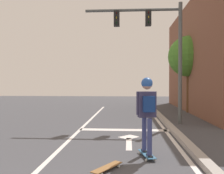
{
  "coord_description": "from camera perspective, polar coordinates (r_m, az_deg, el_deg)",
  "views": [
    {
      "loc": [
        2.08,
        -1.36,
        1.72
      ],
      "look_at": [
        1.56,
        6.46,
        1.59
      ],
      "focal_mm": 38.92,
      "sensor_mm": 36.0,
      "label": 1
    }
  ],
  "objects": [
    {
      "name": "lane_line_curbside",
      "position": [
        7.68,
        14.1,
        -12.0
      ],
      "size": [
        0.12,
        20.0,
        0.01
      ],
      "primitive_type": "cube",
      "color": "silver",
      "rests_on": "ground"
    },
    {
      "name": "skateboard",
      "position": [
        5.88,
        8.17,
        -15.36
      ],
      "size": [
        0.38,
        0.81,
        0.08
      ],
      "color": "#316389",
      "rests_on": "ground"
    },
    {
      "name": "roadside_tree",
      "position": [
        14.96,
        17.58,
        6.81
      ],
      "size": [
        2.39,
        2.39,
        4.48
      ],
      "color": "brown",
      "rests_on": "ground"
    },
    {
      "name": "lane_line_center",
      "position": [
        7.77,
        -9.66,
        -11.84
      ],
      "size": [
        0.12,
        20.0,
        0.01
      ],
      "primitive_type": "cube",
      "color": "silver",
      "rests_on": "ground"
    },
    {
      "name": "traffic_signal_mast",
      "position": [
        10.59,
        10.05,
        11.31
      ],
      "size": [
        4.09,
        0.34,
        5.1
      ],
      "color": "#515655",
      "rests_on": "ground"
    },
    {
      "name": "lane_arrow_head",
      "position": [
        7.9,
        3.99,
        -11.62
      ],
      "size": [
        0.71,
        0.71,
        0.01
      ],
      "primitive_type": "cube",
      "rotation": [
        0.0,
        0.0,
        0.79
      ],
      "color": "silver",
      "rests_on": "ground"
    },
    {
      "name": "stop_bar",
      "position": [
        9.03,
        2.92,
        -10.02
      ],
      "size": [
        3.26,
        0.4,
        0.01
      ],
      "primitive_type": "cube",
      "color": "silver",
      "rests_on": "ground"
    },
    {
      "name": "spare_skateboard",
      "position": [
        5.02,
        -1.14,
        -18.33
      ],
      "size": [
        0.59,
        0.78,
        0.08
      ],
      "color": "olive",
      "rests_on": "ground"
    },
    {
      "name": "lane_arrow_stem",
      "position": [
        7.07,
        4.0,
        -13.12
      ],
      "size": [
        0.16,
        1.4,
        0.01
      ],
      "primitive_type": "cube",
      "color": "silver",
      "rests_on": "ground"
    },
    {
      "name": "skater",
      "position": [
        5.66,
        8.24,
        -4.17
      ],
      "size": [
        0.47,
        0.64,
        1.76
      ],
      "color": "navy",
      "rests_on": "skateboard"
    },
    {
      "name": "curb_strip",
      "position": [
        7.71,
        15.97,
        -11.45
      ],
      "size": [
        0.24,
        24.0,
        0.14
      ],
      "primitive_type": "cube",
      "color": "#A09A94",
      "rests_on": "ground"
    }
  ]
}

